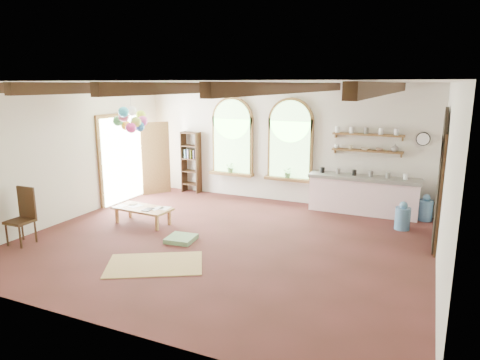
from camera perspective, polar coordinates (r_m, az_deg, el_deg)
The scene contains 27 objects.
floor at distance 8.90m, azimuth -2.23°, elevation -8.15°, with size 8.00×8.00×0.00m, color #522421.
ceiling_beams at distance 8.32m, azimuth -2.42°, elevation 12.24°, with size 6.20×6.80×0.18m, color #331F10, non-canonical shape.
window_left at distance 12.11m, azimuth -1.04°, elevation 5.42°, with size 1.30×0.28×2.20m.
window_right at distance 11.49m, azimuth 6.68°, elevation 4.95°, with size 1.30×0.28×2.20m.
left_doorway at distance 12.17m, azimuth -15.31°, elevation 2.72°, with size 0.10×1.90×2.50m, color brown.
right_doorway at distance 9.18m, azimuth 24.98°, elevation -1.51°, with size 0.10×1.30×2.40m, color black.
kitchen_counter at distance 11.07m, azimuth 16.09°, elevation -1.87°, with size 2.68×0.62×0.94m.
wall_shelf_lower at distance 11.03m, azimuth 16.57°, elevation 3.75°, with size 1.70×0.24×0.04m, color brown.
wall_shelf_upper at distance 10.98m, azimuth 16.70°, elevation 5.81°, with size 1.70×0.24×0.04m, color brown.
wall_clock at distance 10.96m, azimuth 23.23°, elevation 5.05°, with size 0.32×0.32×0.04m, color black.
bookshelf at distance 12.73m, azimuth -6.54°, elevation 2.37°, with size 0.53×0.32×1.80m.
coffee_table at distance 10.11m, azimuth -12.88°, elevation -3.84°, with size 1.40×0.72×0.39m.
side_chair at distance 9.72m, azimuth -27.07°, elevation -5.70°, with size 0.47×0.47×1.15m.
floor_mat at distance 7.95m, azimuth -11.29°, elevation -10.96°, with size 1.68×1.04×0.02m, color tan.
floor_cushion at distance 8.97m, azimuth -7.86°, elevation -7.77°, with size 0.55×0.55×0.10m, color #688D61.
water_jug_a at distance 11.03m, azimuth 23.50°, elevation -3.58°, with size 0.33×0.33×0.64m.
water_jug_b at distance 10.17m, azimuth 20.86°, elevation -4.67°, with size 0.33×0.33×0.64m.
balloon_cluster at distance 10.61m, azimuth -14.30°, elevation 7.78°, with size 0.77×0.88×1.15m.
table_book at distance 10.43m, azimuth -14.37°, elevation -3.08°, with size 0.15×0.22×0.02m, color olive.
tablet at distance 9.89m, azimuth -12.16°, elevation -3.86°, with size 0.19×0.27×0.01m, color black.
potted_plant_left at distance 12.14m, azimuth -1.24°, elevation 1.70°, with size 0.27×0.23×0.30m, color #598C4C.
potted_plant_right at distance 11.52m, azimuth 6.42°, elevation 1.03°, with size 0.27×0.23×0.30m, color #598C4C.
shelf_cup_a at distance 11.14m, azimuth 12.76°, elevation 4.41°, with size 0.12×0.10×0.10m, color white.
shelf_cup_b at distance 11.08m, azimuth 14.54°, elevation 4.26°, with size 0.10×0.10×0.09m, color beige.
shelf_bowl_a at distance 11.03m, azimuth 16.32°, elevation 4.01°, with size 0.22×0.22×0.05m, color beige.
shelf_bowl_b at distance 10.99m, azimuth 18.13°, elevation 3.88°, with size 0.20×0.20×0.06m, color #8C664C.
shelf_vase at distance 10.95m, azimuth 19.98°, elevation 4.06°, with size 0.18×0.18×0.19m, color slate.
Camera 1 is at (3.71, -7.44, 3.17)m, focal length 32.00 mm.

